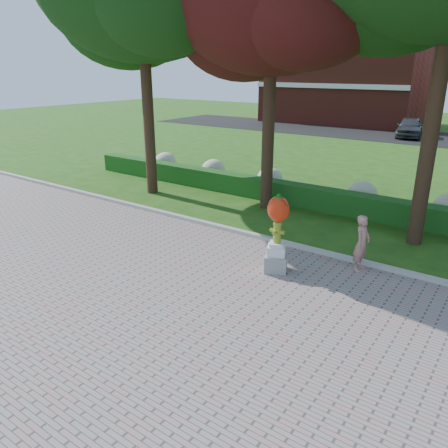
{
  "coord_description": "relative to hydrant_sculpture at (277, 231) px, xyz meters",
  "views": [
    {
      "loc": [
        5.96,
        -7.88,
        5.04
      ],
      "look_at": [
        -0.39,
        1.0,
        1.11
      ],
      "focal_mm": 35.0,
      "sensor_mm": 36.0,
      "label": 1
    }
  ],
  "objects": [
    {
      "name": "street",
      "position": [
        -1.07,
        26.73,
        -1.12
      ],
      "size": [
        50.0,
        8.0,
        0.02
      ],
      "primitive_type": "cube",
      "color": "black",
      "rests_on": "ground"
    },
    {
      "name": "hydrangea_row",
      "position": [
        -0.5,
        6.73,
        -0.58
      ],
      "size": [
        20.1,
        1.1,
        0.99
      ],
      "color": "#B5B68B",
      "rests_on": "ground"
    },
    {
      "name": "curb",
      "position": [
        -1.07,
        1.73,
        -1.06
      ],
      "size": [
        40.0,
        0.18,
        0.15
      ],
      "primitive_type": "cube",
      "color": "#ADADA5",
      "rests_on": "ground"
    },
    {
      "name": "lawn_hedge",
      "position": [
        -1.07,
        5.73,
        -0.73
      ],
      "size": [
        24.0,
        0.7,
        0.8
      ],
      "primitive_type": "cube",
      "color": "#1B4814",
      "rests_on": "ground"
    },
    {
      "name": "parked_car",
      "position": [
        -3.19,
        26.43,
        -0.37
      ],
      "size": [
        2.53,
        4.62,
        1.49
      ],
      "primitive_type": "imported",
      "rotation": [
        0.0,
        0.0,
        0.18
      ],
      "color": "#3A3D41",
      "rests_on": "street"
    },
    {
      "name": "hydrant_sculpture",
      "position": [
        0.0,
        0.0,
        0.0
      ],
      "size": [
        0.74,
        0.74,
        2.07
      ],
      "rotation": [
        0.0,
        0.0,
        0.42
      ],
      "color": "gray",
      "rests_on": "walkway"
    },
    {
      "name": "woman",
      "position": [
        1.75,
        1.33,
        -0.35
      ],
      "size": [
        0.4,
        0.57,
        1.49
      ],
      "primitive_type": "imported",
      "rotation": [
        0.0,
        0.0,
        1.49
      ],
      "color": "tan",
      "rests_on": "walkway"
    },
    {
      "name": "walkway",
      "position": [
        -1.07,
        -5.27,
        -1.11
      ],
      "size": [
        40.0,
        14.0,
        0.04
      ],
      "primitive_type": "cube",
      "color": "gray",
      "rests_on": "ground"
    },
    {
      "name": "ground",
      "position": [
        -1.07,
        -1.27,
        -1.13
      ],
      "size": [
        100.0,
        100.0,
        0.0
      ],
      "primitive_type": "plane",
      "color": "#1E4F13",
      "rests_on": "ground"
    },
    {
      "name": "building_left",
      "position": [
        -11.07,
        32.73,
        2.37
      ],
      "size": [
        14.0,
        8.0,
        7.0
      ],
      "primitive_type": "cube",
      "color": "maroon",
      "rests_on": "ground"
    }
  ]
}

